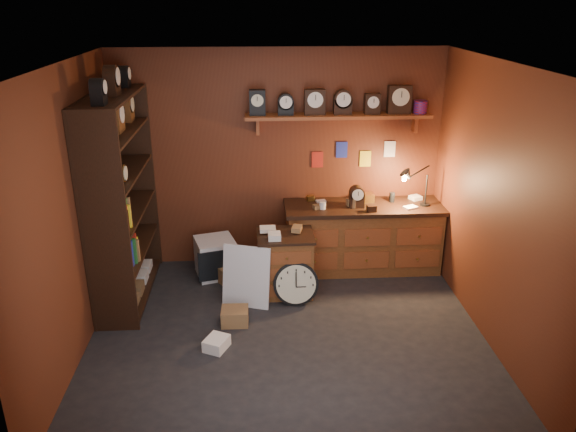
% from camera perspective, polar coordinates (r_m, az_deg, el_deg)
% --- Properties ---
extents(floor, '(4.00, 4.00, 0.00)m').
position_cam_1_polar(floor, '(5.88, -0.07, -11.98)').
color(floor, black).
rests_on(floor, ground).
extents(room_shell, '(4.02, 3.62, 2.71)m').
position_cam_1_polar(room_shell, '(5.25, 0.34, 4.60)').
color(room_shell, '#5B2815').
rests_on(room_shell, ground).
extents(shelving_unit, '(0.47, 1.60, 2.58)m').
position_cam_1_polar(shelving_unit, '(6.39, -16.90, 2.36)').
color(shelving_unit, black).
rests_on(shelving_unit, ground).
extents(workbench, '(1.95, 0.66, 1.36)m').
position_cam_1_polar(workbench, '(7.08, 7.60, -1.77)').
color(workbench, brown).
rests_on(workbench, ground).
extents(low_cabinet, '(0.65, 0.55, 0.82)m').
position_cam_1_polar(low_cabinet, '(6.48, -0.26, -4.57)').
color(low_cabinet, brown).
rests_on(low_cabinet, ground).
extents(big_round_clock, '(0.50, 0.17, 0.51)m').
position_cam_1_polar(big_round_clock, '(6.31, 0.80, -6.89)').
color(big_round_clock, black).
rests_on(big_round_clock, ground).
extents(white_panel, '(0.56, 0.30, 0.71)m').
position_cam_1_polar(white_panel, '(6.43, -4.19, -8.91)').
color(white_panel, silver).
rests_on(white_panel, ground).
extents(mini_fridge, '(0.56, 0.58, 0.47)m').
position_cam_1_polar(mini_fridge, '(6.99, -7.38, -4.19)').
color(mini_fridge, silver).
rests_on(mini_fridge, ground).
extents(floor_box_a, '(0.29, 0.24, 0.17)m').
position_cam_1_polar(floor_box_a, '(6.05, -5.42, -10.09)').
color(floor_box_a, olive).
rests_on(floor_box_a, ground).
extents(floor_box_b, '(0.28, 0.30, 0.12)m').
position_cam_1_polar(floor_box_b, '(5.70, -7.27, -12.71)').
color(floor_box_b, white).
rests_on(floor_box_b, ground).
extents(floor_box_c, '(0.34, 0.33, 0.20)m').
position_cam_1_polar(floor_box_c, '(6.85, -5.82, -5.99)').
color(floor_box_c, olive).
rests_on(floor_box_c, ground).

